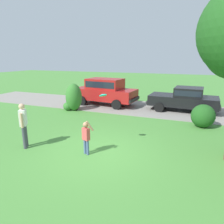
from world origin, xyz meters
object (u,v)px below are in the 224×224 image
Objects in this scene: adult_onlooker at (24,123)px; frisbee at (103,95)px; parked_sedan at (185,98)px; child_thrower at (86,135)px; parked_suv at (105,90)px.

frisbee is at bearing 22.77° from adult_onlooker.
parked_sedan is 3.49× the size of child_thrower.
frisbee is 0.17× the size of adult_onlooker.
parked_suv is 8.08m from child_thrower.
adult_onlooker is (-2.78, -1.17, -1.06)m from frisbee.
child_thrower is at bearing -110.31° from parked_sedan.
parked_sedan is at bearing 56.79° from adult_onlooker.
parked_suv reaches higher than child_thrower.
parked_sedan is 9.79m from adult_onlooker.
frisbee is (-2.58, -7.02, 1.19)m from parked_sedan.
adult_onlooker reaches higher than parked_sedan.
child_thrower is at bearing -111.29° from frisbee.
parked_suv is at bearing 108.79° from child_thrower.
adult_onlooker is (-2.46, -0.36, 0.27)m from child_thrower.
frisbee is (2.91, -6.83, 0.96)m from parked_suv.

